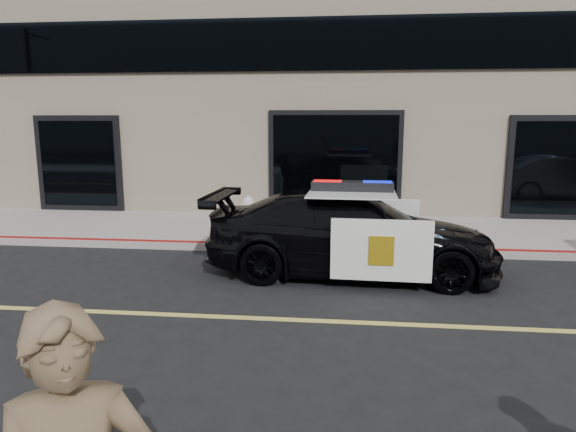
# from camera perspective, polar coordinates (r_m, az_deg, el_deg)

# --- Properties ---
(ground) EXTENTS (120.00, 120.00, 0.00)m
(ground) POSITION_cam_1_polar(r_m,az_deg,el_deg) (7.02, 12.24, -11.70)
(ground) COLOR black
(ground) RESTS_ON ground
(sidewalk_n) EXTENTS (60.00, 3.50, 0.15)m
(sidewalk_n) POSITION_cam_1_polar(r_m,az_deg,el_deg) (12.01, 9.73, -1.81)
(sidewalk_n) COLOR gray
(sidewalk_n) RESTS_ON ground
(building_n) EXTENTS (60.00, 7.00, 12.00)m
(building_n) POSITION_cam_1_polar(r_m,az_deg,el_deg) (17.30, 9.30, 21.76)
(building_n) COLOR #756856
(building_n) RESTS_ON ground
(police_car) EXTENTS (2.46, 5.08, 1.62)m
(police_car) POSITION_cam_1_polar(r_m,az_deg,el_deg) (8.89, 7.05, -1.85)
(police_car) COLOR black
(police_car) RESTS_ON ground
(fire_hydrant) EXTENTS (0.40, 0.55, 0.88)m
(fire_hydrant) POSITION_cam_1_polar(r_m,az_deg,el_deg) (11.15, -4.41, -0.10)
(fire_hydrant) COLOR silver
(fire_hydrant) RESTS_ON sidewalk_n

